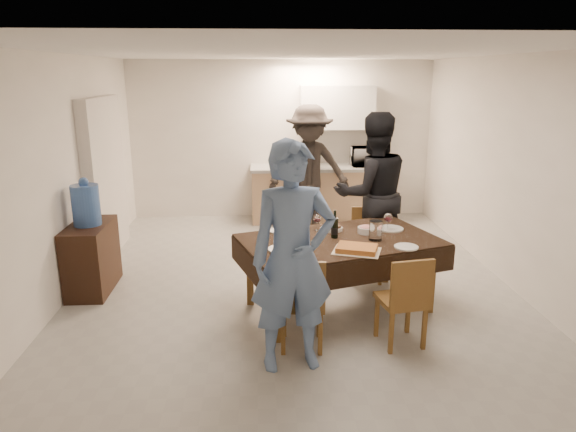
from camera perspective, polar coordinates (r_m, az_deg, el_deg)
name	(u,v)px	position (r m, az deg, el deg)	size (l,w,h in m)	color
floor	(293,283)	(6.11, 0.57, -7.46)	(5.00, 6.00, 0.02)	#A0A09B
ceiling	(294,52)	(5.62, 0.64, 17.73)	(5.00, 6.00, 0.02)	white
wall_back	(281,140)	(8.68, -0.74, 8.41)	(5.00, 0.02, 2.60)	white
wall_front	(330,280)	(2.85, 4.67, -7.09)	(5.00, 0.02, 2.60)	white
wall_left	(64,177)	(6.09, -23.64, 3.96)	(0.02, 6.00, 2.60)	white
wall_right	(512,172)	(6.39, 23.64, 4.46)	(0.02, 6.00, 2.60)	white
stub_partition	(105,178)	(7.23, -19.65, 4.01)	(0.15, 1.40, 2.10)	silver
kitchen_base_cabinet	(318,195)	(8.57, 3.39, 2.37)	(2.20, 0.60, 0.86)	tan
kitchen_worktop	(319,168)	(8.48, 3.44, 5.37)	(2.24, 0.64, 0.05)	#9A9B97
upper_cabinet	(337,107)	(8.54, 5.48, 11.93)	(1.20, 0.34, 0.70)	white
dining_table	(340,242)	(5.26, 5.79, -2.92)	(2.21, 1.69, 0.76)	black
chair_near_left	(303,295)	(4.51, 1.64, -8.73)	(0.43, 0.43, 0.47)	brown
chair_near_right	(405,293)	(4.67, 12.83, -8.34)	(0.46, 0.46, 0.47)	brown
chair_far_left	(292,239)	(5.90, 0.42, -2.63)	(0.48, 0.48, 0.48)	brown
chair_far_right	(369,240)	(6.03, 8.98, -2.67)	(0.44, 0.45, 0.46)	brown
console	(92,258)	(6.20, -20.98, -4.33)	(0.42, 0.84, 0.77)	black
water_jug	(86,205)	(6.03, -21.54, 1.14)	(0.30, 0.30, 0.45)	#4473C8
wine_bottle	(335,224)	(5.25, 5.22, -0.89)	(0.07, 0.07, 0.29)	black
water_pitcher	(375,230)	(5.24, 9.70, -1.60)	(0.13, 0.13, 0.20)	white
savoury_tart	(357,249)	(4.90, 7.64, -3.62)	(0.44, 0.33, 0.05)	#B97236
salad_bowl	(366,230)	(5.46, 8.63, -1.57)	(0.17, 0.17, 0.07)	silver
mushroom_dish	(331,229)	(5.50, 4.84, -1.47)	(0.22, 0.22, 0.04)	silver
wine_glass_a	(287,238)	(4.93, -0.06, -2.51)	(0.09, 0.09, 0.20)	white
wine_glass_b	(388,222)	(5.57, 11.03, -0.65)	(0.09, 0.09, 0.20)	white
wine_glass_c	(317,222)	(5.48, 3.27, -0.72)	(0.08, 0.08, 0.18)	white
plate_near_left	(283,249)	(4.91, -0.61, -3.71)	(0.28, 0.28, 0.02)	silver
plate_near_right	(406,247)	(5.10, 13.00, -3.37)	(0.23, 0.23, 0.01)	silver
plate_far_left	(280,231)	(5.48, -0.90, -1.63)	(0.24, 0.24, 0.01)	silver
plate_far_right	(391,229)	(5.65, 11.35, -1.39)	(0.27, 0.27, 0.02)	silver
microwave	(369,157)	(8.58, 8.95, 6.55)	(0.56, 0.38, 0.31)	white
person_near	(293,258)	(4.14, 0.56, -4.71)	(0.70, 0.46, 1.91)	#5E7CAC
person_far	(372,194)	(6.29, 9.34, 2.43)	(0.95, 0.74, 1.96)	black
person_kitchen	(309,168)	(8.00, 2.36, 5.36)	(1.25, 0.72, 1.93)	black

